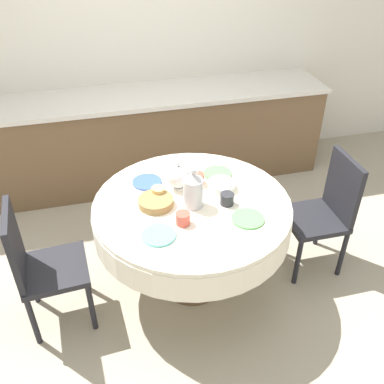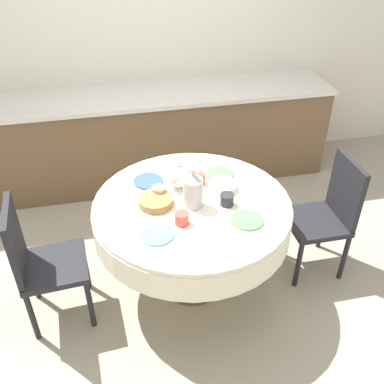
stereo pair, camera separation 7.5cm
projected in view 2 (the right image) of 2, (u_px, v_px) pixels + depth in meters
The scene contains 18 objects.
ground_plane at pixel (192, 282), 3.14m from camera, with size 12.00×12.00×0.00m, color #9E937F.
wall_back at pixel (149, 35), 3.87m from camera, with size 7.00×0.05×2.60m.
kitchen_counter at pixel (159, 136), 4.09m from camera, with size 3.24×0.64×0.88m.
dining_table at pixel (192, 218), 2.79m from camera, with size 1.28×1.28×0.73m.
chair_left at pixel (328, 212), 3.03m from camera, with size 0.40×0.40×0.90m.
chair_right at pixel (39, 260), 2.63m from camera, with size 0.43×0.43×0.90m.
plate_near_left at pixel (157, 234), 2.46m from camera, with size 0.20×0.20×0.01m, color #60BCB7.
cup_near_left at pixel (182, 218), 2.53m from camera, with size 0.09×0.09×0.08m, color #CC4C3D.
plate_near_right at pixel (247, 220), 2.57m from camera, with size 0.20×0.20×0.01m, color #5BA85B.
cup_near_right at pixel (227, 200), 2.68m from camera, with size 0.09×0.09×0.08m, color #28282D.
plate_far_left at pixel (148, 181), 2.91m from camera, with size 0.20×0.20×0.01m, color #3856AD.
cup_far_left at pixel (159, 192), 2.75m from camera, with size 0.09×0.09×0.08m, color #DBB766.
plate_far_right at pixel (219, 174), 2.99m from camera, with size 0.20×0.20×0.01m, color #5BA85B.
cup_far_right at pixel (199, 179), 2.88m from camera, with size 0.09×0.09×0.08m, color #CC4C3D.
coffee_carafe at pixel (193, 190), 2.63m from camera, with size 0.12×0.12×0.27m.
teapot at pixel (179, 176), 2.81m from camera, with size 0.21×0.16×0.20m.
bread_basket at pixel (156, 201), 2.69m from camera, with size 0.22×0.22×0.05m, color olive.
fruit_bowl at pixel (222, 186), 2.83m from camera, with size 0.18×0.18×0.05m, color silver.
Camera 2 is at (-0.47, -2.15, 2.34)m, focal length 40.00 mm.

